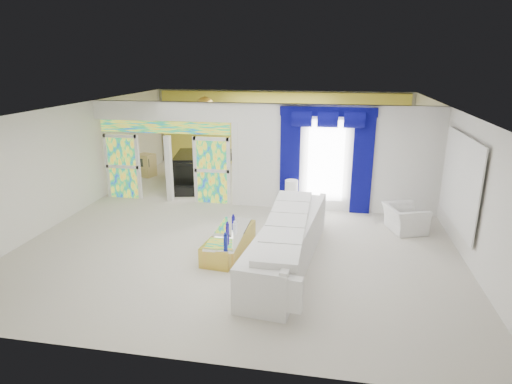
% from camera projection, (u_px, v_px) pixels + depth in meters
% --- Properties ---
extents(floor, '(12.00, 12.00, 0.00)m').
position_uv_depth(floor, '(253.00, 217.00, 11.87)').
color(floor, '#B7AF9E').
rests_on(floor, ground).
extents(dividing_wall, '(5.70, 0.18, 3.00)m').
position_uv_depth(dividing_wall, '(335.00, 159.00, 12.01)').
color(dividing_wall, white).
rests_on(dividing_wall, ground).
extents(dividing_header, '(4.30, 0.18, 0.55)m').
position_uv_depth(dividing_header, '(163.00, 111.00, 12.49)').
color(dividing_header, white).
rests_on(dividing_header, dividing_wall).
extents(stained_panel_left, '(0.95, 0.04, 2.00)m').
position_uv_depth(stained_panel_left, '(123.00, 167.00, 13.24)').
color(stained_panel_left, '#994C3F').
rests_on(stained_panel_left, ground).
extents(stained_panel_right, '(0.95, 0.04, 2.00)m').
position_uv_depth(stained_panel_right, '(212.00, 171.00, 12.76)').
color(stained_panel_right, '#994C3F').
rests_on(stained_panel_right, ground).
extents(stained_transom, '(4.00, 0.05, 0.35)m').
position_uv_depth(stained_transom, '(164.00, 127.00, 12.63)').
color(stained_transom, '#994C3F').
rests_on(stained_transom, dividing_header).
extents(window_pane, '(1.00, 0.02, 2.30)m').
position_uv_depth(window_pane, '(326.00, 161.00, 11.97)').
color(window_pane, white).
rests_on(window_pane, dividing_wall).
extents(blue_drape_left, '(0.55, 0.10, 2.80)m').
position_uv_depth(blue_drape_left, '(290.00, 162.00, 12.12)').
color(blue_drape_left, '#030445').
rests_on(blue_drape_left, ground).
extents(blue_drape_right, '(0.55, 0.10, 2.80)m').
position_uv_depth(blue_drape_right, '(362.00, 165.00, 11.79)').
color(blue_drape_right, '#030445').
rests_on(blue_drape_right, ground).
extents(blue_pelmet, '(2.60, 0.12, 0.25)m').
position_uv_depth(blue_pelmet, '(328.00, 112.00, 11.53)').
color(blue_pelmet, '#030445').
rests_on(blue_pelmet, dividing_wall).
extents(wall_mirror, '(0.04, 2.70, 1.90)m').
position_uv_depth(wall_mirror, '(461.00, 181.00, 9.64)').
color(wall_mirror, white).
rests_on(wall_mirror, ground).
extents(gold_curtains, '(9.70, 0.12, 2.90)m').
position_uv_depth(gold_curtains, '(280.00, 130.00, 16.98)').
color(gold_curtains, gold).
rests_on(gold_curtains, ground).
extents(white_sofa, '(1.46, 4.54, 0.85)m').
position_uv_depth(white_sofa, '(288.00, 244.00, 9.11)').
color(white_sofa, silver).
rests_on(white_sofa, ground).
extents(coffee_table, '(0.87, 2.02, 0.43)m').
position_uv_depth(coffee_table, '(229.00, 242.00, 9.68)').
color(coffee_table, gold).
rests_on(coffee_table, ground).
extents(console_table, '(1.14, 0.39, 0.38)m').
position_uv_depth(console_table, '(302.00, 207.00, 12.07)').
color(console_table, white).
rests_on(console_table, ground).
extents(table_lamp, '(0.36, 0.36, 0.58)m').
position_uv_depth(table_lamp, '(291.00, 190.00, 11.98)').
color(table_lamp, silver).
rests_on(table_lamp, console_table).
extents(armchair, '(1.14, 1.22, 0.65)m').
position_uv_depth(armchair, '(405.00, 218.00, 10.83)').
color(armchair, silver).
rests_on(armchair, ground).
extents(grand_piano, '(1.91, 2.28, 1.02)m').
position_uv_depth(grand_piano, '(199.00, 168.00, 15.09)').
color(grand_piano, black).
rests_on(grand_piano, ground).
extents(piano_bench, '(0.93, 0.51, 0.29)m').
position_uv_depth(piano_bench, '(184.00, 191.00, 13.70)').
color(piano_bench, black).
rests_on(piano_bench, ground).
extents(tv_console, '(0.68, 0.65, 0.83)m').
position_uv_depth(tv_console, '(146.00, 165.00, 15.89)').
color(tv_console, tan).
rests_on(tv_console, ground).
extents(chandelier, '(0.60, 0.60, 0.60)m').
position_uv_depth(chandelier, '(205.00, 106.00, 14.68)').
color(chandelier, gold).
rests_on(chandelier, ceiling).
extents(decanters, '(0.20, 1.27, 0.25)m').
position_uv_depth(decanters, '(230.00, 229.00, 9.58)').
color(decanters, white).
rests_on(decanters, coffee_table).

